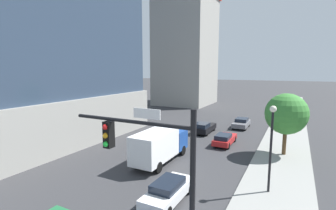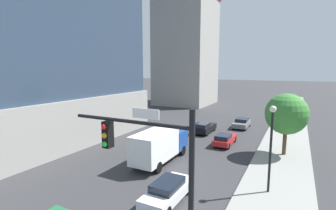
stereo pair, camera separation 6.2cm
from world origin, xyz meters
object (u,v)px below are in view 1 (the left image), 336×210
Objects in this scene: traffic_light_pole at (154,168)px; street_lamp at (272,136)px; car_gray at (241,123)px; construction_building at (186,40)px; street_tree at (286,114)px; car_red at (225,139)px; car_white at (168,191)px; car_black at (204,127)px; box_truck at (160,144)px.

street_lamp is at bearing 72.68° from traffic_light_pole.
construction_building is at bearing 131.47° from car_gray.
street_tree is 1.35× the size of car_red.
construction_building is 48.46m from car_white.
car_black is 0.64× the size of box_truck.
car_black is at bearing -125.16° from car_gray.
box_truck is at bearing -144.06° from street_tree.
car_black is at bearing -61.55° from construction_building.
street_lamp is 0.99× the size of street_tree.
construction_building is 46.43m from street_lamp.
car_red is at bearing 120.09° from street_lamp.
construction_building is at bearing 112.21° from car_white.
street_lamp reaches higher than car_red.
car_white is at bearing -90.00° from car_red.
box_truck is at bearing -115.50° from car_red.
box_truck is at bearing -69.82° from construction_building.
construction_building reaches higher than car_gray.
box_truck is at bearing 124.06° from car_white.
construction_building is 37.00m from car_red.
street_tree is at bearing 64.63° from car_white.
traffic_light_pole reaches higher than street_lamp.
traffic_light_pole is at bearing -61.43° from box_truck.
car_white is at bearing -115.37° from street_tree.
traffic_light_pole is 20.12m from car_red.
box_truck is at bearing 170.49° from street_lamp.
construction_building reaches higher than box_truck.
construction_building reaches higher than car_red.
traffic_light_pole reaches higher than box_truck.
traffic_light_pole is 29.27m from car_gray.
street_tree reaches higher than car_white.
car_gray is at bearing 54.84° from car_black.
car_white is (17.46, -42.75, -14.69)m from construction_building.
traffic_light_pole is 24.62m from car_black.
street_lamp reaches higher than car_gray.
construction_building reaches higher than traffic_light_pole.
car_red is 0.98× the size of car_black.
car_gray is at bearing 77.59° from box_truck.
car_red is 1.02× the size of car_gray.
car_gray is at bearing 90.00° from car_white.
street_lamp is (23.01, -38.67, -11.42)m from construction_building.
street_lamp is at bearing -55.24° from car_black.
car_black is (-9.37, 13.50, -3.27)m from street_lamp.
car_white is at bearing -67.79° from construction_building.
box_truck is at bearing -90.00° from car_black.
car_white is (-0.00, -23.00, 0.05)m from car_gray.
street_tree is 12.35m from car_gray.
car_red is at bearing -45.77° from car_black.
construction_building is 7.78× the size of car_white.
construction_building reaches higher than car_white.
traffic_light_pole is 10.45m from street_lamp.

